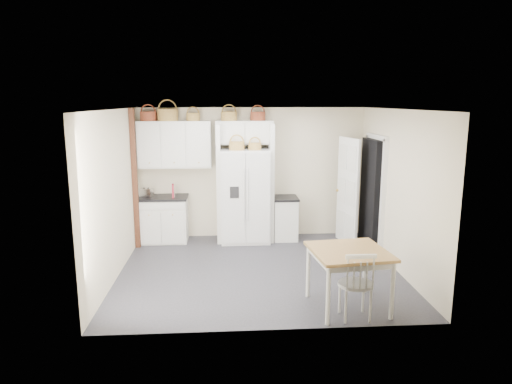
{
  "coord_description": "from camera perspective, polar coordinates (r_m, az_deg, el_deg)",
  "views": [
    {
      "loc": [
        -0.52,
        -7.07,
        2.73
      ],
      "look_at": [
        -0.02,
        0.4,
        1.23
      ],
      "focal_mm": 32.0,
      "sensor_mm": 36.0,
      "label": 1
    }
  ],
  "objects": [
    {
      "name": "floor",
      "position": [
        7.6,
        0.36,
        -9.71
      ],
      "size": [
        4.5,
        4.5,
        0.0
      ],
      "primitive_type": "plane",
      "color": "#2A2A2F",
      "rests_on": "ground"
    },
    {
      "name": "wall_left",
      "position": [
        7.42,
        -17.24,
        -0.28
      ],
      "size": [
        0.0,
        4.0,
        4.0
      ],
      "primitive_type": "plane",
      "rotation": [
        1.57,
        0.0,
        1.57
      ],
      "color": "beige",
      "rests_on": "floor"
    },
    {
      "name": "windsor_chair",
      "position": [
        6.01,
        12.33,
        -11.18
      ],
      "size": [
        0.44,
        0.4,
        0.91
      ],
      "primitive_type": "cube",
      "rotation": [
        0.0,
        0.0,
        0.0
      ],
      "color": "silver",
      "rests_on": "floor"
    },
    {
      "name": "toaster",
      "position": [
        9.06,
        -13.54,
        -0.07
      ],
      "size": [
        0.28,
        0.22,
        0.17
      ],
      "primitive_type": "cube",
      "rotation": [
        0.0,
        0.0,
        -0.33
      ],
      "color": "silver",
      "rests_on": "counter_left"
    },
    {
      "name": "basket_fridge_a",
      "position": [
        8.67,
        -2.42,
        5.8
      ],
      "size": [
        0.29,
        0.29,
        0.16
      ],
      "primitive_type": "cylinder",
      "color": "olive",
      "rests_on": "refrigerator"
    },
    {
      "name": "doorway_void",
      "position": [
        8.67,
        14.25,
        -0.34
      ],
      "size": [
        0.18,
        0.85,
        2.05
      ],
      "primitive_type": "cube",
      "color": "black",
      "rests_on": "floor"
    },
    {
      "name": "basket_bridge_b",
      "position": [
        8.93,
        0.23,
        9.45
      ],
      "size": [
        0.29,
        0.29,
        0.17
      ],
      "primitive_type": "cylinder",
      "color": "maroon",
      "rests_on": "bridge_cabinet"
    },
    {
      "name": "base_cab_left",
      "position": [
        9.15,
        -11.5,
        -3.44
      ],
      "size": [
        0.93,
        0.59,
        0.86
      ],
      "primitive_type": "cube",
      "color": "silver",
      "rests_on": "floor"
    },
    {
      "name": "dining_table",
      "position": [
        6.29,
        11.43,
        -10.6
      ],
      "size": [
        1.07,
        1.07,
        0.8
      ],
      "primitive_type": "cube",
      "rotation": [
        0.0,
        0.0,
        0.11
      ],
      "color": "olive",
      "rests_on": "floor"
    },
    {
      "name": "cookbook_red",
      "position": [
        8.91,
        -10.34,
        0.15
      ],
      "size": [
        0.06,
        0.17,
        0.25
      ],
      "primitive_type": "cube",
      "rotation": [
        0.0,
        0.0,
        0.11
      ],
      "color": "maroon",
      "rests_on": "counter_left"
    },
    {
      "name": "door_slab",
      "position": [
        8.88,
        11.38,
        0.06
      ],
      "size": [
        0.21,
        0.79,
        2.05
      ],
      "primitive_type": "cube",
      "rotation": [
        0.0,
        0.0,
        -1.36
      ],
      "color": "white",
      "rests_on": "floor"
    },
    {
      "name": "cookbook_cream",
      "position": [
        8.92,
        -10.28,
        0.02
      ],
      "size": [
        0.03,
        0.14,
        0.21
      ],
      "primitive_type": "cube",
      "rotation": [
        0.0,
        0.0,
        -0.01
      ],
      "color": "beige",
      "rests_on": "counter_left"
    },
    {
      "name": "wall_back",
      "position": [
        9.2,
        -0.54,
        2.4
      ],
      "size": [
        4.5,
        0.0,
        4.5
      ],
      "primitive_type": "plane",
      "rotation": [
        1.57,
        0.0,
        0.0
      ],
      "color": "beige",
      "rests_on": "floor"
    },
    {
      "name": "counter_left",
      "position": [
        9.05,
        -11.62,
        -0.68
      ],
      "size": [
        0.97,
        0.63,
        0.04
      ],
      "primitive_type": "cube",
      "color": "black",
      "rests_on": "base_cab_left"
    },
    {
      "name": "basket_bridge_a",
      "position": [
        8.9,
        -3.39,
        9.44
      ],
      "size": [
        0.31,
        0.31,
        0.17
      ],
      "primitive_type": "cylinder",
      "color": "olive",
      "rests_on": "bridge_cabinet"
    },
    {
      "name": "fridge_panel_left",
      "position": [
        8.91,
        -4.67,
        1.1
      ],
      "size": [
        0.08,
        0.6,
        2.3
      ],
      "primitive_type": "cube",
      "color": "silver",
      "rests_on": "floor"
    },
    {
      "name": "basket_fridge_b",
      "position": [
        8.68,
        -0.15,
        5.74
      ],
      "size": [
        0.24,
        0.24,
        0.13
      ],
      "primitive_type": "cylinder",
      "color": "olive",
      "rests_on": "refrigerator"
    },
    {
      "name": "bridge_cabinet",
      "position": [
        8.93,
        -1.46,
        7.46
      ],
      "size": [
        1.12,
        0.34,
        0.45
      ],
      "primitive_type": "cube",
      "color": "silver",
      "rests_on": "wall_back"
    },
    {
      "name": "basket_upper_a",
      "position": [
        9.02,
        -13.32,
        9.2
      ],
      "size": [
        0.31,
        0.31,
        0.18
      ],
      "primitive_type": "cylinder",
      "color": "maroon",
      "rests_on": "upper_cabinet"
    },
    {
      "name": "refrigerator",
      "position": [
        8.92,
        -1.37,
        -0.44
      ],
      "size": [
        0.94,
        0.75,
        1.82
      ],
      "primitive_type": "cube",
      "color": "white",
      "rests_on": "floor"
    },
    {
      "name": "basket_upper_c",
      "position": [
        8.93,
        -7.87,
        9.28
      ],
      "size": [
        0.26,
        0.26,
        0.15
      ],
      "primitive_type": "cylinder",
      "color": "olive",
      "rests_on": "upper_cabinet"
    },
    {
      "name": "wall_right",
      "position": [
        7.73,
        17.25,
        0.17
      ],
      "size": [
        0.0,
        4.0,
        4.0
      ],
      "primitive_type": "plane",
      "rotation": [
        1.57,
        0.0,
        -1.57
      ],
      "color": "beige",
      "rests_on": "floor"
    },
    {
      "name": "trim_post",
      "position": [
        8.7,
        -14.91,
        1.51
      ],
      "size": [
        0.09,
        0.09,
        2.6
      ],
      "primitive_type": "cube",
      "color": "#3E1A0E",
      "rests_on": "floor"
    },
    {
      "name": "fridge_panel_right",
      "position": [
        8.95,
        1.87,
        1.18
      ],
      "size": [
        0.08,
        0.6,
        2.3
      ],
      "primitive_type": "cube",
      "color": "silver",
      "rests_on": "floor"
    },
    {
      "name": "basket_upper_b",
      "position": [
        8.97,
        -10.98,
        9.45
      ],
      "size": [
        0.39,
        0.39,
        0.23
      ],
      "primitive_type": "cylinder",
      "color": "olive",
      "rests_on": "upper_cabinet"
    },
    {
      "name": "ceiling",
      "position": [
        7.09,
        0.38,
        10.3
      ],
      "size": [
        4.5,
        4.5,
        0.0
      ],
      "primitive_type": "plane",
      "color": "white",
      "rests_on": "wall_back"
    },
    {
      "name": "counter_right",
      "position": [
        9.05,
        3.66,
        -0.76
      ],
      "size": [
        0.5,
        0.59,
        0.04
      ],
      "primitive_type": "cube",
      "color": "black",
      "rests_on": "base_cab_right"
    },
    {
      "name": "base_cab_right",
      "position": [
        9.15,
        3.62,
        -3.38
      ],
      "size": [
        0.46,
        0.56,
        0.82
      ],
      "primitive_type": "cube",
      "color": "silver",
      "rests_on": "floor"
    },
    {
      "name": "upper_cabinet",
      "position": [
        8.99,
        -10.13,
        5.88
      ],
      "size": [
        1.4,
        0.34,
        0.9
      ],
      "primitive_type": "cube",
      "color": "silver",
      "rests_on": "wall_back"
    }
  ]
}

